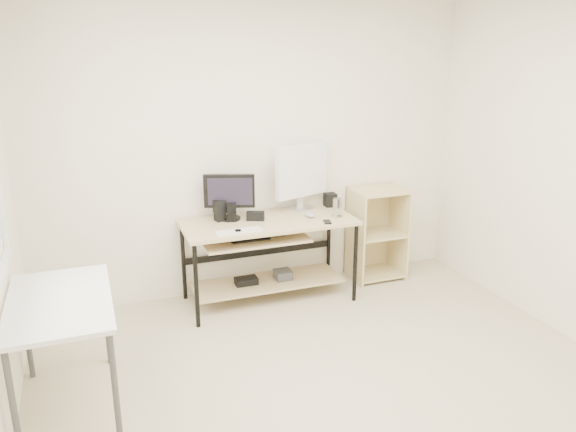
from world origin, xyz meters
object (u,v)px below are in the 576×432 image
(white_imac, at_px, (302,173))
(audio_controller, at_px, (232,212))
(side_table, at_px, (60,312))
(black_monitor, at_px, (229,194))
(desk, at_px, (266,244))
(shelf_unit, at_px, (375,232))

(white_imac, bearing_deg, audio_controller, 171.04)
(side_table, relative_size, black_monitor, 2.32)
(side_table, relative_size, audio_controller, 6.16)
(desk, relative_size, shelf_unit, 1.67)
(side_table, distance_m, black_monitor, 1.86)
(black_monitor, relative_size, audio_controller, 2.65)
(side_table, height_order, white_imac, white_imac)
(desk, xyz_separation_m, white_imac, (0.42, 0.20, 0.56))
(desk, bearing_deg, black_monitor, 152.20)
(side_table, xyz_separation_m, shelf_unit, (2.83, 1.22, -0.22))
(shelf_unit, height_order, audio_controller, audio_controller)
(desk, bearing_deg, audio_controller, 163.88)
(desk, bearing_deg, shelf_unit, 7.77)
(desk, xyz_separation_m, shelf_unit, (1.18, 0.16, -0.09))
(white_imac, xyz_separation_m, audio_controller, (-0.70, -0.12, -0.27))
(shelf_unit, xyz_separation_m, audio_controller, (-1.46, -0.08, 0.38))
(desk, height_order, side_table, same)
(shelf_unit, distance_m, black_monitor, 1.55)
(shelf_unit, height_order, white_imac, white_imac)
(black_monitor, xyz_separation_m, audio_controller, (-0.00, -0.07, -0.15))
(side_table, xyz_separation_m, audio_controller, (1.37, 1.14, 0.16))
(shelf_unit, relative_size, white_imac, 1.48)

